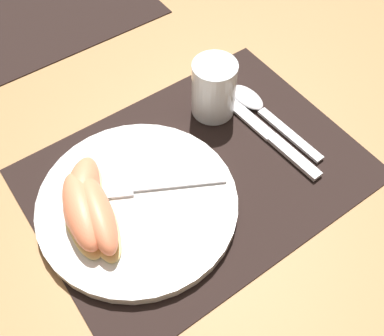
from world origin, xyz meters
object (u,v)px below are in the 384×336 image
(plate, at_px, (139,205))
(citrus_wedge_0, at_px, (82,194))
(fork, at_px, (139,187))
(citrus_wedge_2, at_px, (97,213))
(juice_glass, at_px, (214,91))
(spoon, at_px, (258,107))
(knife, at_px, (264,130))
(citrus_wedge_1, at_px, (83,212))

(plate, height_order, citrus_wedge_0, citrus_wedge_0)
(citrus_wedge_0, bearing_deg, fork, -19.66)
(citrus_wedge_2, bearing_deg, juice_glass, 18.19)
(citrus_wedge_0, bearing_deg, spoon, 0.57)
(plate, bearing_deg, fork, 53.49)
(knife, bearing_deg, citrus_wedge_0, 172.31)
(knife, xyz_separation_m, spoon, (0.02, 0.04, 0.00))
(knife, distance_m, citrus_wedge_2, 0.28)
(knife, xyz_separation_m, citrus_wedge_0, (-0.28, 0.04, 0.03))
(spoon, relative_size, citrus_wedge_2, 1.44)
(juice_glass, height_order, citrus_wedge_0, juice_glass)
(plate, distance_m, spoon, 0.25)
(spoon, height_order, citrus_wedge_0, citrus_wedge_0)
(plate, bearing_deg, juice_glass, 24.49)
(plate, xyz_separation_m, citrus_wedge_1, (-0.07, 0.02, 0.03))
(plate, relative_size, juice_glass, 2.91)
(plate, relative_size, citrus_wedge_2, 2.03)
(juice_glass, xyz_separation_m, knife, (0.03, -0.08, -0.04))
(juice_glass, relative_size, knife, 0.39)
(citrus_wedge_2, bearing_deg, spoon, 7.52)
(citrus_wedge_2, bearing_deg, citrus_wedge_1, 140.01)
(plate, height_order, fork, fork)
(citrus_wedge_0, bearing_deg, citrus_wedge_2, -88.72)
(spoon, bearing_deg, citrus_wedge_2, -172.48)
(citrus_wedge_2, bearing_deg, knife, -0.18)
(plate, xyz_separation_m, spoon, (0.24, 0.05, -0.00))
(knife, height_order, citrus_wedge_1, citrus_wedge_1)
(plate, xyz_separation_m, juice_glass, (0.19, 0.08, 0.03))
(fork, distance_m, citrus_wedge_2, 0.07)
(plate, height_order, citrus_wedge_1, citrus_wedge_1)
(fork, height_order, citrus_wedge_2, citrus_wedge_2)
(juice_glass, relative_size, citrus_wedge_2, 0.70)
(spoon, bearing_deg, knife, -120.05)
(juice_glass, distance_m, spoon, 0.08)
(citrus_wedge_1, bearing_deg, citrus_wedge_2, -39.99)
(citrus_wedge_2, bearing_deg, plate, -6.19)
(juice_glass, bearing_deg, knife, -66.41)
(citrus_wedge_1, bearing_deg, fork, 0.82)
(spoon, bearing_deg, citrus_wedge_1, -174.77)
(juice_glass, bearing_deg, citrus_wedge_2, -161.81)
(plate, height_order, spoon, plate)
(juice_glass, relative_size, citrus_wedge_0, 0.78)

